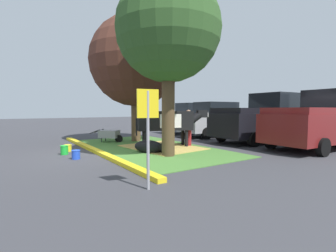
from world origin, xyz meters
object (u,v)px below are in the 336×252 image
(wheelbarrow, at_px, (110,134))
(sedan_silver, at_px, (195,118))
(parking_sign, at_px, (148,119))
(bucket_green, at_px, (64,150))
(pickup_truck_black, at_px, (263,119))
(cow_holstein, at_px, (168,121))
(bucket_blue, at_px, (76,154))
(sedan_blue, at_px, (216,120))
(bucket_yellow, at_px, (68,148))
(pickup_truck_maroon, at_px, (322,121))
(person_handler, at_px, (188,127))
(calf_lying, at_px, (149,147))
(shade_tree_right, at_px, (168,30))
(shade_tree_left, at_px, (135,61))

(wheelbarrow, height_order, sedan_silver, sedan_silver)
(parking_sign, height_order, bucket_green, parking_sign)
(pickup_truck_black, bearing_deg, sedan_silver, 179.14)
(cow_holstein, height_order, bucket_blue, cow_holstein)
(cow_holstein, distance_m, sedan_blue, 5.10)
(bucket_yellow, bearing_deg, pickup_truck_maroon, 60.87)
(person_handler, height_order, sedan_silver, sedan_silver)
(cow_holstein, relative_size, sedan_silver, 0.68)
(bucket_yellow, bearing_deg, cow_holstein, 71.97)
(sedan_silver, relative_size, pickup_truck_maroon, 0.82)
(calf_lying, bearing_deg, cow_holstein, 121.54)
(shade_tree_right, height_order, wheelbarrow, shade_tree_right)
(sedan_silver, height_order, sedan_blue, same)
(person_handler, relative_size, bucket_blue, 5.43)
(bucket_green, bearing_deg, sedan_silver, 112.27)
(shade_tree_left, relative_size, pickup_truck_maroon, 1.13)
(wheelbarrow, bearing_deg, bucket_blue, -35.29)
(wheelbarrow, distance_m, pickup_truck_maroon, 9.38)
(bucket_green, height_order, bucket_blue, bucket_green)
(bucket_green, bearing_deg, pickup_truck_black, 79.56)
(shade_tree_right, relative_size, person_handler, 3.79)
(parking_sign, bearing_deg, wheelbarrow, 165.31)
(sedan_silver, distance_m, pickup_truck_black, 5.39)
(person_handler, bearing_deg, parking_sign, -46.25)
(parking_sign, bearing_deg, shade_tree_right, 139.73)
(calf_lying, relative_size, sedan_silver, 0.28)
(calf_lying, xyz_separation_m, wheelbarrow, (-3.74, -0.11, 0.15))
(shade_tree_right, height_order, bucket_yellow, shade_tree_right)
(person_handler, distance_m, bucket_blue, 4.75)
(pickup_truck_maroon, bearing_deg, parking_sign, -85.70)
(calf_lying, height_order, pickup_truck_maroon, pickup_truck_maroon)
(sedan_blue, bearing_deg, bucket_green, -81.32)
(shade_tree_right, bearing_deg, sedan_blue, 121.96)
(shade_tree_right, relative_size, cow_holstein, 1.97)
(pickup_truck_black, bearing_deg, wheelbarrow, -121.38)
(pickup_truck_black, bearing_deg, shade_tree_left, -123.78)
(sedan_blue, xyz_separation_m, pickup_truck_black, (2.99, 0.33, 0.13))
(shade_tree_right, relative_size, sedan_blue, 1.34)
(person_handler, xyz_separation_m, parking_sign, (4.05, -4.23, 0.56))
(calf_lying, xyz_separation_m, sedan_silver, (-5.17, 6.47, 0.75))
(wheelbarrow, relative_size, sedan_silver, 0.30)
(sedan_blue, bearing_deg, pickup_truck_maroon, 4.18)
(bucket_yellow, height_order, bucket_green, bucket_green)
(person_handler, xyz_separation_m, sedan_silver, (-4.65, 4.25, 0.14))
(shade_tree_right, bearing_deg, parking_sign, -40.27)
(shade_tree_right, relative_size, pickup_truck_maroon, 1.09)
(shade_tree_left, xyz_separation_m, sedan_silver, (-1.85, 5.36, -2.97))
(cow_holstein, distance_m, bucket_blue, 3.97)
(calf_lying, height_order, parking_sign, parking_sign)
(parking_sign, bearing_deg, sedan_silver, 135.73)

